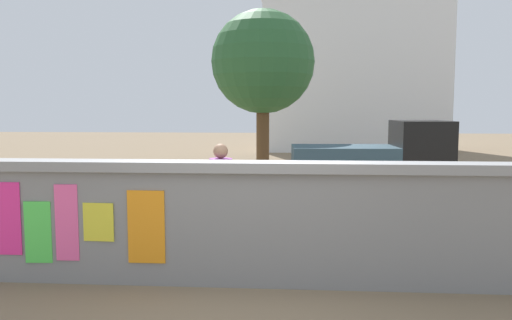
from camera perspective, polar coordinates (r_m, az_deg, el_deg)
The scene contains 8 objects.
ground at distance 14.26m, azimuth 1.81°, elevation -2.86°, with size 60.00×60.00×0.00m, color #7A664C.
poster_wall at distance 6.26m, azimuth -1.25°, elevation -6.85°, with size 7.71×0.42×1.51m.
auto_rickshaw_truck at distance 12.42m, azimuth 13.34°, elevation -0.12°, with size 3.65×1.64×1.85m.
motorcycle at distance 8.46m, azimuth 13.32°, elevation -5.85°, with size 1.90×0.56×0.87m.
bicycle_near at distance 9.21m, azimuth 1.57°, elevation -5.37°, with size 1.67×0.57×0.95m.
person_walking at distance 7.70m, azimuth -3.91°, elevation -2.89°, with size 0.47×0.47×1.62m.
tree_roadside at distance 15.80m, azimuth 0.77°, elevation 10.73°, with size 3.13×3.13×5.10m.
building_background at distance 27.19m, azimuth 10.54°, elevation 9.66°, with size 9.19×5.12×7.99m.
Camera 1 is at (0.56, -6.08, 2.15)m, focal length 36.10 mm.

